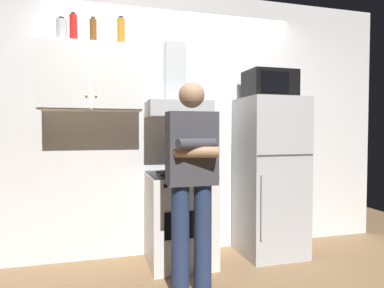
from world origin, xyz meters
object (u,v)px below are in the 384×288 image
at_px(person_standing, 192,178).
at_px(bottle_canister_steel, 62,31).
at_px(bottle_beer_brown, 93,32).
at_px(range_hood, 177,97).
at_px(refrigerator, 270,176).
at_px(upper_cabinet, 91,78).
at_px(cooking_pot, 197,168).
at_px(microwave, 270,85).
at_px(bottle_liquor_amber, 121,32).
at_px(stove_oven, 180,218).
at_px(bottle_soda_red, 73,29).

distance_m(person_standing, bottle_canister_steel, 1.76).
height_order(bottle_beer_brown, bottle_canister_steel, bottle_beer_brown).
relative_size(range_hood, refrigerator, 0.47).
xyz_separation_m(upper_cabinet, cooking_pot, (0.93, -0.24, -0.83)).
bearing_deg(microwave, refrigerator, -89.10).
distance_m(upper_cabinet, person_standing, 1.35).
distance_m(person_standing, cooking_pot, 0.52).
distance_m(refrigerator, bottle_beer_brown, 2.21).
bearing_deg(cooking_pot, upper_cabinet, 165.27).
bearing_deg(upper_cabinet, bottle_liquor_amber, 1.31).
bearing_deg(bottle_liquor_amber, bottle_canister_steel, -178.66).
relative_size(stove_oven, cooking_pot, 2.95).
relative_size(upper_cabinet, person_standing, 0.55).
height_order(bottle_liquor_amber, bottle_canister_steel, bottle_liquor_amber).
xyz_separation_m(cooking_pot, bottle_soda_red, (-1.08, 0.29, 1.27)).
distance_m(refrigerator, cooking_pot, 0.84).
relative_size(range_hood, bottle_beer_brown, 2.90).
bearing_deg(microwave, cooking_pot, -170.43).
bearing_deg(stove_oven, microwave, 1.15).
height_order(bottle_soda_red, bottle_canister_steel, bottle_soda_red).
distance_m(upper_cabinet, range_hood, 0.81).
relative_size(range_hood, bottle_canister_steel, 3.38).
relative_size(bottle_liquor_amber, bottle_beer_brown, 1.08).
xyz_separation_m(range_hood, cooking_pot, (0.13, -0.25, -0.68)).
bearing_deg(bottle_liquor_amber, microwave, -4.34).
height_order(stove_oven, bottle_beer_brown, bottle_beer_brown).
distance_m(range_hood, refrigerator, 1.25).
bearing_deg(bottle_soda_red, upper_cabinet, -15.12).
height_order(upper_cabinet, cooking_pot, upper_cabinet).
bearing_deg(stove_oven, refrigerator, 0.04).
distance_m(stove_oven, range_hood, 1.17).
bearing_deg(refrigerator, bottle_soda_red, 175.02).
bearing_deg(stove_oven, person_standing, -94.72).
xyz_separation_m(microwave, bottle_beer_brown, (-1.73, 0.13, 0.43)).
height_order(microwave, cooking_pot, microwave).
bearing_deg(bottle_beer_brown, person_standing, -46.06).
bearing_deg(bottle_canister_steel, bottle_liquor_amber, 1.34).
bearing_deg(microwave, bottle_beer_brown, 175.59).
bearing_deg(cooking_pot, microwave, 9.57).
distance_m(cooking_pot, bottle_liquor_amber, 1.45).
distance_m(bottle_liquor_amber, bottle_beer_brown, 0.25).
bearing_deg(bottle_liquor_amber, person_standing, -56.85).
bearing_deg(bottle_liquor_amber, bottle_beer_brown, 175.18).
bearing_deg(refrigerator, range_hood, 172.45).
height_order(microwave, bottle_soda_red, bottle_soda_red).
relative_size(bottle_beer_brown, bottle_canister_steel, 1.17).
relative_size(cooking_pot, bottle_beer_brown, 1.14).
relative_size(cooking_pot, bottle_canister_steel, 1.34).
relative_size(stove_oven, bottle_liquor_amber, 3.13).
bearing_deg(bottle_canister_steel, bottle_beer_brown, 7.03).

